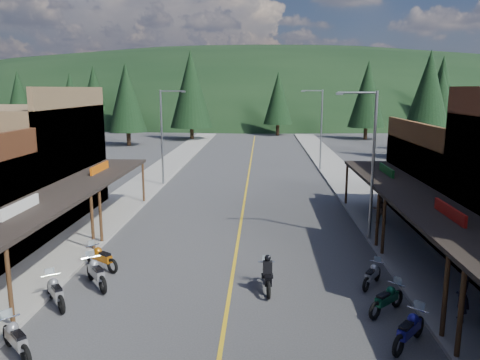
# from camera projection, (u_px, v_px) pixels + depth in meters

# --- Properties ---
(ground) EXTENTS (220.00, 220.00, 0.00)m
(ground) POSITION_uv_depth(u_px,v_px,m) (228.00, 305.00, 17.85)
(ground) COLOR #38383A
(ground) RESTS_ON ground
(centerline) EXTENTS (0.15, 90.00, 0.01)m
(centerline) POSITION_uv_depth(u_px,v_px,m) (246.00, 191.00, 37.45)
(centerline) COLOR gold
(centerline) RESTS_ON ground
(sidewalk_west) EXTENTS (3.40, 94.00, 0.15)m
(sidewalk_west) POSITION_uv_depth(u_px,v_px,m) (139.00, 189.00, 37.84)
(sidewalk_west) COLOR gray
(sidewalk_west) RESTS_ON ground
(sidewalk_east) EXTENTS (3.40, 94.00, 0.15)m
(sidewalk_east) POSITION_uv_depth(u_px,v_px,m) (355.00, 192.00, 37.03)
(sidewalk_east) COLOR gray
(sidewalk_east) RESTS_ON ground
(shop_west_3) EXTENTS (10.90, 10.20, 8.20)m
(shop_west_3) POSITION_uv_depth(u_px,v_px,m) (19.00, 164.00, 28.88)
(shop_west_3) COLOR brown
(shop_west_3) RESTS_ON ground
(shop_east_3) EXTENTS (10.90, 10.20, 6.20)m
(shop_east_3) POSITION_uv_depth(u_px,v_px,m) (472.00, 184.00, 27.80)
(shop_east_3) COLOR #4C2D16
(shop_east_3) RESTS_ON ground
(streetlight_1) EXTENTS (2.16, 0.18, 8.00)m
(streetlight_1) POSITION_uv_depth(u_px,v_px,m) (163.00, 133.00, 38.87)
(streetlight_1) COLOR gray
(streetlight_1) RESTS_ON ground
(streetlight_2) EXTENTS (2.16, 0.18, 8.00)m
(streetlight_2) POSITION_uv_depth(u_px,v_px,m) (370.00, 159.00, 24.51)
(streetlight_2) COLOR gray
(streetlight_2) RESTS_ON ground
(streetlight_3) EXTENTS (2.16, 0.18, 8.00)m
(streetlight_3) POSITION_uv_depth(u_px,v_px,m) (320.00, 126.00, 46.07)
(streetlight_3) COLOR gray
(streetlight_3) RESTS_ON ground
(ridge_hill) EXTENTS (310.00, 140.00, 60.00)m
(ridge_hill) POSITION_uv_depth(u_px,v_px,m) (258.00, 114.00, 150.17)
(ridge_hill) COLOR black
(ridge_hill) RESTS_ON ground
(pine_0) EXTENTS (5.04, 5.04, 11.00)m
(pine_0) POSITION_uv_depth(u_px,v_px,m) (19.00, 98.00, 79.21)
(pine_0) COLOR black
(pine_0) RESTS_ON ground
(pine_1) EXTENTS (5.88, 5.88, 12.50)m
(pine_1) POSITION_uv_depth(u_px,v_px,m) (125.00, 93.00, 86.17)
(pine_1) COLOR black
(pine_1) RESTS_ON ground
(pine_2) EXTENTS (6.72, 6.72, 14.00)m
(pine_2) POSITION_uv_depth(u_px,v_px,m) (191.00, 89.00, 73.62)
(pine_2) COLOR black
(pine_2) RESTS_ON ground
(pine_3) EXTENTS (5.04, 5.04, 11.00)m
(pine_3) POSITION_uv_depth(u_px,v_px,m) (278.00, 98.00, 81.11)
(pine_3) COLOR black
(pine_3) RESTS_ON ground
(pine_4) EXTENTS (5.88, 5.88, 12.50)m
(pine_4) POSITION_uv_depth(u_px,v_px,m) (367.00, 94.00, 74.44)
(pine_4) COLOR black
(pine_4) RESTS_ON ground
(pine_5) EXTENTS (6.72, 6.72, 14.00)m
(pine_5) POSITION_uv_depth(u_px,v_px,m) (442.00, 89.00, 85.32)
(pine_5) COLOR black
(pine_5) RESTS_ON ground
(pine_7) EXTENTS (5.88, 5.88, 12.50)m
(pine_7) POSITION_uv_depth(u_px,v_px,m) (94.00, 93.00, 92.42)
(pine_7) COLOR black
(pine_7) RESTS_ON ground
(pine_8) EXTENTS (4.48, 4.48, 10.00)m
(pine_8) POSITION_uv_depth(u_px,v_px,m) (71.00, 106.00, 56.92)
(pine_8) COLOR black
(pine_8) RESTS_ON ground
(pine_9) EXTENTS (4.93, 4.93, 10.80)m
(pine_9) POSITION_uv_depth(u_px,v_px,m) (441.00, 102.00, 59.62)
(pine_9) COLOR black
(pine_9) RESTS_ON ground
(pine_10) EXTENTS (5.38, 5.38, 11.60)m
(pine_10) POSITION_uv_depth(u_px,v_px,m) (127.00, 98.00, 66.38)
(pine_10) COLOR black
(pine_10) RESTS_ON ground
(pine_11) EXTENTS (5.82, 5.82, 12.40)m
(pine_11) POSITION_uv_depth(u_px,v_px,m) (428.00, 97.00, 52.79)
(pine_11) COLOR black
(pine_11) RESTS_ON ground
(bike_west_6) EXTENTS (2.11, 2.07, 1.27)m
(bike_west_6) POSITION_uv_depth(u_px,v_px,m) (16.00, 338.00, 14.26)
(bike_west_6) COLOR gray
(bike_west_6) RESTS_ON ground
(bike_west_7) EXTENTS (1.91, 2.16, 1.24)m
(bike_west_7) POSITION_uv_depth(u_px,v_px,m) (55.00, 291.00, 17.63)
(bike_west_7) COLOR gray
(bike_west_7) RESTS_ON ground
(bike_west_8) EXTENTS (2.00, 2.32, 1.32)m
(bike_west_8) POSITION_uv_depth(u_px,v_px,m) (96.00, 272.00, 19.33)
(bike_west_8) COLOR #939498
(bike_west_8) RESTS_ON ground
(bike_west_9) EXTENTS (2.17, 1.83, 1.23)m
(bike_west_9) POSITION_uv_depth(u_px,v_px,m) (102.00, 257.00, 21.18)
(bike_west_9) COLOR #BA620D
(bike_west_9) RESTS_ON ground
(bike_east_6) EXTENTS (1.96, 2.16, 1.25)m
(bike_east_6) POSITION_uv_depth(u_px,v_px,m) (409.00, 328.00, 14.83)
(bike_east_6) COLOR navy
(bike_east_6) RESTS_ON ground
(bike_east_7) EXTENTS (1.98, 1.94, 1.19)m
(bike_east_7) POSITION_uv_depth(u_px,v_px,m) (387.00, 298.00, 17.05)
(bike_east_7) COLOR #0D442B
(bike_east_7) RESTS_ON ground
(bike_east_8) EXTENTS (1.54, 1.94, 1.08)m
(bike_east_8) POSITION_uv_depth(u_px,v_px,m) (372.00, 274.00, 19.41)
(bike_east_8) COLOR #99999E
(bike_east_8) RESTS_ON ground
(rider_on_bike) EXTENTS (0.82, 2.16, 1.62)m
(rider_on_bike) POSITION_uv_depth(u_px,v_px,m) (267.00, 276.00, 18.95)
(rider_on_bike) COLOR black
(rider_on_bike) RESTS_ON ground
(pedestrian_east_a) EXTENTS (0.58, 0.75, 1.84)m
(pedestrian_east_a) POSITION_uv_depth(u_px,v_px,m) (463.00, 296.00, 16.14)
(pedestrian_east_a) COLOR black
(pedestrian_east_a) RESTS_ON sidewalk_east
(pedestrian_east_b) EXTENTS (0.87, 0.52, 1.75)m
(pedestrian_east_b) POSITION_uv_depth(u_px,v_px,m) (380.00, 209.00, 27.99)
(pedestrian_east_b) COLOR brown
(pedestrian_east_b) RESTS_ON sidewalk_east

